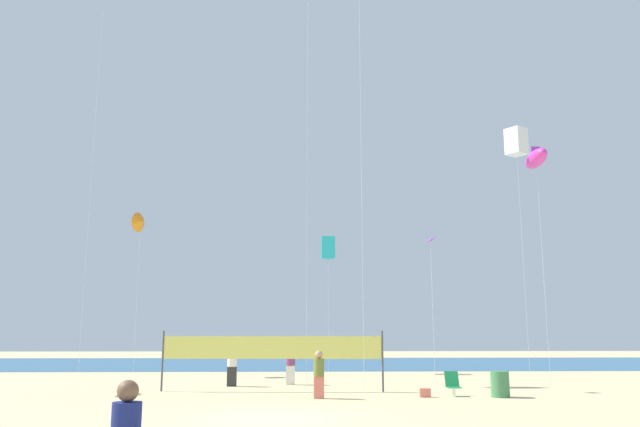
{
  "coord_description": "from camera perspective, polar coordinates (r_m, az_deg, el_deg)",
  "views": [
    {
      "loc": [
        0.82,
        -18.15,
        2.37
      ],
      "look_at": [
        1.76,
        10.84,
        7.79
      ],
      "focal_mm": 35.5,
      "sensor_mm": 36.0,
      "label": 1
    }
  ],
  "objects": [
    {
      "name": "kite_violet_diamond",
      "position": [
        27.58,
        9.89,
        -2.69
      ],
      "size": [
        0.48,
        0.48,
        6.41
      ],
      "color": "silver",
      "rests_on": "ground"
    },
    {
      "name": "trash_barrel",
      "position": [
        24.89,
        15.92,
        -14.58
      ],
      "size": [
        0.67,
        0.67,
        0.93
      ],
      "primitive_type": "cylinder",
      "color": "#3F7F4C",
      "rests_on": "ground"
    },
    {
      "name": "beachgoer_plum_shirt",
      "position": [
        29.53,
        -2.68,
        -13.25
      ],
      "size": [
        0.42,
        0.42,
        1.85
      ],
      "rotation": [
        0.0,
        0.0,
        1.34
      ],
      "color": "white",
      "rests_on": "ground"
    },
    {
      "name": "kite_white_box",
      "position": [
        38.08,
        17.27,
        6.19
      ],
      "size": [
        1.34,
        1.34,
        13.82
      ],
      "color": "silver",
      "rests_on": "ground"
    },
    {
      "name": "beach_handbag",
      "position": [
        24.36,
        9.45,
        -15.65
      ],
      "size": [
        0.39,
        0.2,
        0.32
      ],
      "primitive_type": "cube",
      "color": "#EA7260",
      "rests_on": "ground"
    },
    {
      "name": "beachgoer_olive_shirt",
      "position": [
        23.55,
        -0.1,
        -14.16
      ],
      "size": [
        0.39,
        0.39,
        1.69
      ],
      "rotation": [
        0.0,
        0.0,
        4.32
      ],
      "color": "#EA7260",
      "rests_on": "ground"
    },
    {
      "name": "beachgoer_white_shirt",
      "position": [
        28.88,
        -7.93,
        -13.22
      ],
      "size": [
        0.42,
        0.42,
        1.86
      ],
      "rotation": [
        0.0,
        0.0,
        0.64
      ],
      "color": "#2D2D33",
      "rests_on": "ground"
    },
    {
      "name": "ocean_band",
      "position": [
        48.86,
        -2.9,
        -13.34
      ],
      "size": [
        120.0,
        20.0,
        0.01
      ],
      "primitive_type": "cube",
      "color": "#28608C",
      "rests_on": "ground"
    },
    {
      "name": "folding_beach_chair",
      "position": [
        24.99,
        11.87,
        -14.74
      ],
      "size": [
        0.52,
        0.65,
        0.89
      ],
      "rotation": [
        0.0,
        0.0,
        -0.13
      ],
      "color": "#1E8C4C",
      "rests_on": "ground"
    },
    {
      "name": "kite_cyan_box",
      "position": [
        38.24,
        0.74,
        -3.11
      ],
      "size": [
        0.83,
        0.83,
        8.0
      ],
      "color": "silver",
      "rests_on": "ground"
    },
    {
      "name": "kite_orange_delta",
      "position": [
        37.48,
        -15.85,
        -0.77
      ],
      "size": [
        0.83,
        1.21,
        9.08
      ],
      "color": "silver",
      "rests_on": "ground"
    },
    {
      "name": "kite_magenta_inflatable",
      "position": [
        30.58,
        18.9,
        4.7
      ],
      "size": [
        0.75,
        2.11,
        10.7
      ],
      "color": "silver",
      "rests_on": "ground"
    },
    {
      "name": "volleyball_net",
      "position": [
        26.23,
        -4.33,
        -12.14
      ],
      "size": [
        8.97,
        0.62,
        2.4
      ],
      "color": "#4C4C51",
      "rests_on": "ground"
    },
    {
      "name": "ground_plane",
      "position": [
        18.33,
        -4.63,
        -17.98
      ],
      "size": [
        120.0,
        120.0,
        0.0
      ],
      "primitive_type": "plane",
      "color": "#D1BC89"
    }
  ]
}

